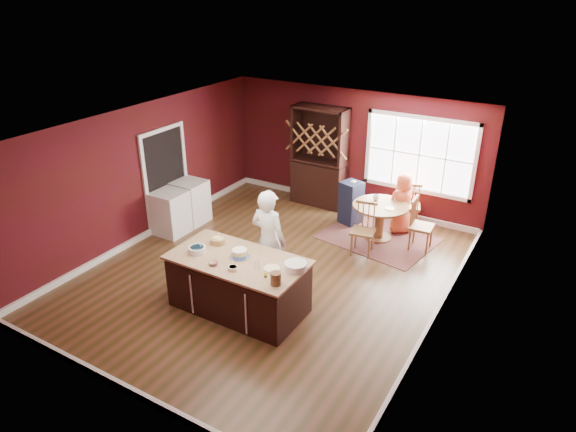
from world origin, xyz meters
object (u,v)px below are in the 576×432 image
at_px(washer, 170,213).
at_px(dryer, 191,202).
at_px(kitchen_island, 239,285).
at_px(chair_east, 422,224).
at_px(hutch, 320,157).
at_px(dining_table, 380,215).
at_px(chair_north, 409,204).
at_px(high_chair, 351,202).
at_px(layer_cake, 240,253).
at_px(chair_south, 363,229).
at_px(toddler, 354,189).
at_px(baker, 269,241).
at_px(seated_woman, 402,203).

relative_size(washer, dryer, 0.98).
bearing_deg(washer, kitchen_island, -27.95).
distance_m(chair_east, hutch, 2.99).
height_order(dining_table, chair_north, chair_north).
height_order(chair_north, high_chair, chair_north).
relative_size(layer_cake, chair_east, 0.30).
xyz_separation_m(dining_table, chair_south, (-0.05, -0.76, -0.02)).
relative_size(chair_east, chair_north, 0.99).
bearing_deg(toddler, hutch, 151.35).
distance_m(chair_south, hutch, 2.61).
distance_m(chair_east, high_chair, 1.72).
height_order(chair_north, dryer, chair_north).
relative_size(chair_north, toddler, 4.16).
bearing_deg(baker, chair_north, -108.17).
relative_size(chair_south, high_chair, 1.05).
distance_m(layer_cake, high_chair, 3.80).
xyz_separation_m(chair_south, high_chair, (-0.76, 1.13, -0.03)).
height_order(baker, high_chair, baker).
xyz_separation_m(chair_east, washer, (-4.69, -1.96, -0.08)).
xyz_separation_m(layer_cake, seated_woman, (1.31, 3.91, -0.34)).
bearing_deg(chair_south, chair_east, 29.52).
height_order(seated_woman, high_chair, seated_woman).
bearing_deg(chair_south, chair_north, 66.26).
bearing_deg(chair_south, washer, -172.15).
bearing_deg(baker, layer_cake, 86.06).
relative_size(chair_south, dryer, 1.12).
height_order(washer, dryer, dryer).
relative_size(layer_cake, hutch, 0.14).
bearing_deg(dryer, chair_east, 15.69).
relative_size(kitchen_island, chair_east, 2.03).
bearing_deg(baker, washer, -11.55).
distance_m(kitchen_island, chair_north, 4.47).
distance_m(kitchen_island, chair_east, 3.93).
bearing_deg(hutch, chair_north, -4.30).
height_order(chair_north, seated_woman, seated_woman).
distance_m(chair_north, hutch, 2.32).
distance_m(dining_table, baker, 2.86).
height_order(layer_cake, seated_woman, seated_woman).
relative_size(chair_south, washer, 1.14).
bearing_deg(toddler, chair_north, 22.73).
height_order(baker, chair_south, baker).
bearing_deg(kitchen_island, dining_table, 73.34).
bearing_deg(high_chair, hutch, 168.50).
height_order(kitchen_island, baker, baker).
relative_size(chair_south, chair_north, 0.96).
bearing_deg(kitchen_island, washer, 152.05).
distance_m(chair_east, washer, 5.08).
height_order(layer_cake, washer, layer_cake).
xyz_separation_m(layer_cake, washer, (-2.79, 1.42, -0.53)).
distance_m(baker, toddler, 3.03).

